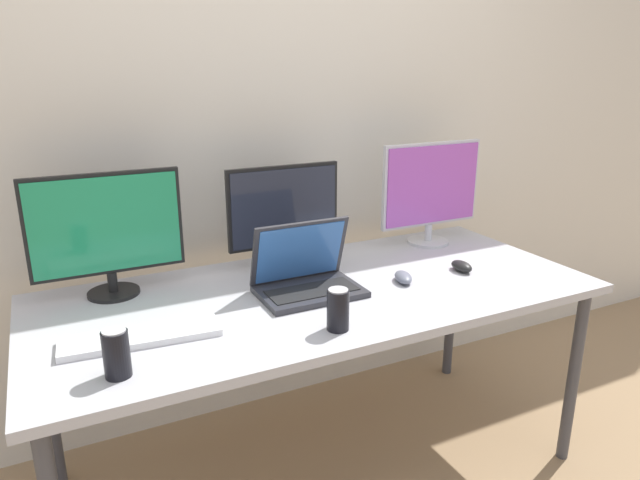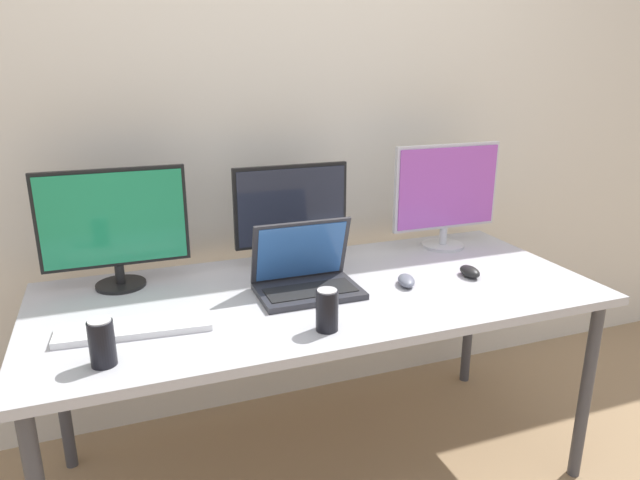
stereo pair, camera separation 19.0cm
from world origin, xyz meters
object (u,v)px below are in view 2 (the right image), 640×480
monitor_left (114,224)px  soda_can_near_keyboard (327,310)px  work_desk (320,304)px  monitor_right (446,192)px  laptop_silver (306,276)px  mouse_by_laptop (470,272)px  monitor_center (292,214)px  soda_can_by_laptop (102,343)px  mouse_by_keyboard (406,281)px  keyboard_main (135,328)px

monitor_left → soda_can_near_keyboard: (0.55, -0.57, -0.16)m
work_desk → monitor_right: size_ratio=4.00×
laptop_silver → mouse_by_laptop: (0.61, -0.08, -0.04)m
work_desk → monitor_left: (-0.64, 0.27, 0.28)m
laptop_silver → soda_can_near_keyboard: bearing=-97.4°
work_desk → monitor_center: 0.38m
laptop_silver → work_desk: bearing=-10.0°
mouse_by_laptop → soda_can_by_laptop: 1.28m
monitor_center → mouse_by_laptop: bearing=-32.3°
monitor_right → mouse_by_keyboard: size_ratio=4.39×
work_desk → monitor_right: bearing=22.2°
work_desk → monitor_right: 0.77m
work_desk → laptop_silver: (-0.05, 0.01, 0.11)m
monitor_center → soda_can_by_laptop: (-0.69, -0.57, -0.14)m
soda_can_by_laptop → mouse_by_keyboard: bearing=12.1°
mouse_by_keyboard → soda_can_near_keyboard: bearing=-129.6°
monitor_left → monitor_right: (1.30, -0.01, 0.01)m
monitor_center → soda_can_near_keyboard: bearing=-97.8°
mouse_by_keyboard → soda_can_by_laptop: bearing=-148.1°
work_desk → soda_can_near_keyboard: bearing=-106.7°
monitor_left → mouse_by_laptop: bearing=-16.1°
monitor_center → monitor_right: monitor_right is taller
monitor_right → mouse_by_laptop: monitor_right is taller
mouse_by_keyboard → soda_can_by_laptop: (-1.00, -0.21, 0.05)m
mouse_by_keyboard → laptop_silver: bearing=-172.2°
monitor_left → laptop_silver: 0.67m
monitor_right → laptop_silver: (-0.71, -0.26, -0.18)m
work_desk → soda_can_by_laptop: bearing=-158.3°
work_desk → mouse_by_laptop: (0.56, -0.07, 0.07)m
monitor_left → monitor_center: 0.63m
monitor_center → mouse_by_laptop: 0.69m
laptop_silver → keyboard_main: 0.58m
monitor_left → mouse_by_laptop: 1.26m
keyboard_main → mouse_by_laptop: bearing=6.2°
monitor_left → keyboard_main: size_ratio=1.12×
keyboard_main → soda_can_by_laptop: size_ratio=3.47×
keyboard_main → mouse_by_keyboard: size_ratio=4.04×
work_desk → mouse_by_laptop: size_ratio=18.85×
monitor_left → monitor_center: (0.63, 0.01, -0.02)m
mouse_by_laptop → soda_can_near_keyboard: bearing=-157.9°
work_desk → keyboard_main: 0.63m
monitor_center → work_desk: bearing=-88.4°
work_desk → monitor_left: 0.75m
work_desk → soda_can_near_keyboard: 0.33m
monitor_right → soda_can_by_laptop: size_ratio=3.77×
monitor_center → mouse_by_keyboard: (0.31, -0.35, -0.18)m
laptop_silver → mouse_by_laptop: 0.61m
monitor_left → laptop_silver: monitor_left is taller
monitor_right → laptop_silver: monitor_right is taller
laptop_silver → keyboard_main: bearing=-168.7°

